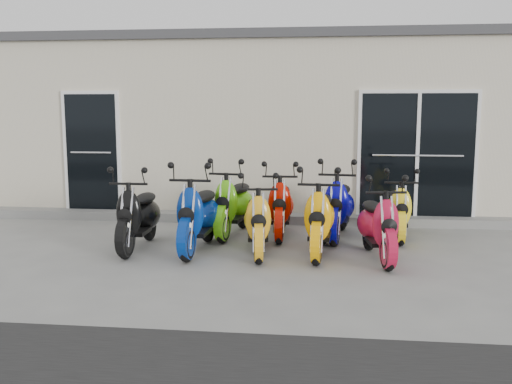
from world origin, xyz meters
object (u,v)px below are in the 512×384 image
scooter_back_yellow (398,202)px  scooter_front_orange_b (320,209)px  scooter_back_green (234,196)px  scooter_front_red (378,216)px  scooter_front_orange_a (258,212)px  scooter_back_red (281,198)px  scooter_back_blue (339,197)px  scooter_front_blue (198,205)px  scooter_front_black (138,207)px

scooter_back_yellow → scooter_front_orange_b: bearing=-134.1°
scooter_front_orange_b → scooter_back_green: (-1.36, 1.05, -0.00)m
scooter_front_red → scooter_front_orange_a: bearing=167.1°
scooter_back_red → scooter_back_blue: bearing=-3.9°
scooter_front_blue → scooter_front_red: scooter_front_blue is taller
scooter_front_red → scooter_back_green: bearing=141.3°
scooter_back_red → scooter_back_yellow: 1.82m
scooter_front_orange_a → scooter_back_green: bearing=106.8°
scooter_front_orange_b → scooter_front_orange_a: bearing=-171.3°
scooter_front_orange_a → scooter_back_blue: 1.59m
scooter_back_green → scooter_back_red: bearing=9.8°
scooter_front_blue → scooter_back_yellow: 3.12m
scooter_front_blue → scooter_front_orange_b: scooter_front_blue is taller
scooter_front_black → scooter_front_red: size_ratio=1.03×
scooter_front_orange_a → scooter_front_red: 1.62m
scooter_front_black → scooter_back_blue: size_ratio=0.96×
scooter_back_blue → scooter_back_yellow: scooter_back_blue is taller
scooter_front_black → scooter_front_orange_b: (2.58, -0.01, 0.02)m
scooter_front_red → scooter_back_red: (-1.38, 1.27, 0.02)m
scooter_front_black → scooter_front_red: bearing=-3.8°
scooter_front_orange_a → scooter_front_orange_b: scooter_front_orange_b is taller
scooter_front_orange_a → scooter_front_orange_b: 0.86m
scooter_back_blue → scooter_back_yellow: size_ratio=1.13×
scooter_front_blue → scooter_front_orange_a: scooter_front_blue is taller
scooter_front_orange_a → scooter_back_blue: scooter_back_blue is taller
scooter_front_orange_a → scooter_back_red: (0.24, 1.14, 0.02)m
scooter_front_black → scooter_front_blue: size_ratio=0.94×
scooter_front_red → scooter_back_blue: size_ratio=0.93×
scooter_back_red → scooter_front_orange_b: bearing=-61.7°
scooter_front_orange_b → scooter_back_yellow: size_ratio=1.12×
scooter_front_orange_a → scooter_back_red: scooter_back_red is taller
scooter_back_blue → scooter_front_black: bearing=-152.7°
scooter_front_orange_a → scooter_back_green: scooter_back_green is taller
scooter_front_blue → scooter_front_orange_b: 1.70m
scooter_back_red → scooter_back_green: bearing=-179.7°
scooter_front_black → scooter_front_red: 3.35m
scooter_front_orange_a → scooter_front_orange_b: (0.86, 0.07, 0.04)m
scooter_front_black → scooter_front_blue: scooter_front_blue is taller
scooter_front_red → scooter_back_yellow: scooter_front_red is taller
scooter_front_black → scooter_front_blue: (0.88, -0.01, 0.04)m
scooter_front_blue → scooter_back_red: 1.53m
scooter_front_black → scooter_back_red: 2.23m
scooter_back_red → scooter_front_red: bearing=-44.3°
scooter_back_blue → scooter_back_yellow: (0.91, 0.10, -0.07)m
scooter_front_orange_b → scooter_back_green: bearing=146.5°
scooter_front_blue → scooter_front_black: bearing=-178.3°
scooter_front_red → scooter_back_green: size_ratio=0.94×
scooter_front_orange_a → scooter_back_yellow: size_ratio=1.04×
scooter_front_orange_a → scooter_front_black: bearing=169.9°
scooter_back_green → scooter_back_blue: size_ratio=0.99×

